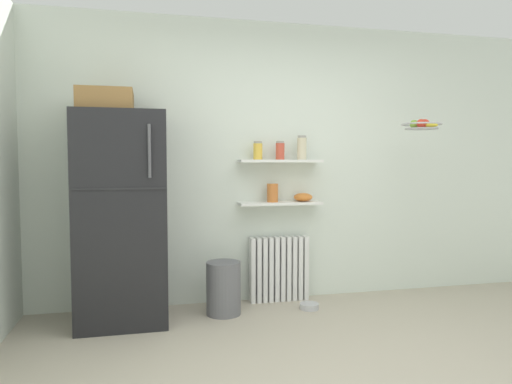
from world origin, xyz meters
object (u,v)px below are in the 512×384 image
at_px(storage_jar_0, 258,151).
at_px(shelf_bowl, 303,197).
at_px(vase, 273,193).
at_px(trash_bin, 223,288).
at_px(storage_jar_2, 302,148).
at_px(pet_food_bowl, 309,306).
at_px(radiator, 279,269).
at_px(refrigerator, 121,213).
at_px(hanging_fruit_basket, 422,125).
at_px(storage_jar_1, 280,151).

bearing_deg(storage_jar_0, shelf_bowl, -0.00).
bearing_deg(vase, trash_bin, -153.79).
xyz_separation_m(storage_jar_2, vase, (-0.28, 0.00, -0.42)).
bearing_deg(pet_food_bowl, radiator, 121.66).
bearing_deg(pet_food_bowl, refrigerator, 177.82).
distance_m(storage_jar_2, vase, 0.50).
relative_size(radiator, hanging_fruit_basket, 1.73).
bearing_deg(refrigerator, hanging_fruit_basket, -4.23).
height_order(storage_jar_1, shelf_bowl, storage_jar_1).
relative_size(storage_jar_2, shelf_bowl, 1.27).
xyz_separation_m(storage_jar_1, trash_bin, (-0.57, -0.25, -1.18)).
bearing_deg(trash_bin, storage_jar_2, 17.48).
relative_size(storage_jar_0, pet_food_bowl, 0.98).
height_order(storage_jar_1, trash_bin, storage_jar_1).
xyz_separation_m(storage_jar_2, pet_food_bowl, (-0.02, -0.28, -1.41)).
distance_m(refrigerator, radiator, 1.54).
height_order(radiator, pet_food_bowl, radiator).
distance_m(storage_jar_0, pet_food_bowl, 1.47).
height_order(refrigerator, shelf_bowl, refrigerator).
xyz_separation_m(storage_jar_2, trash_bin, (-0.78, -0.25, -1.21)).
distance_m(storage_jar_2, shelf_bowl, 0.46).
xyz_separation_m(refrigerator, radiator, (1.40, 0.25, -0.59)).
relative_size(trash_bin, pet_food_bowl, 2.66).
bearing_deg(trash_bin, radiator, 25.79).
height_order(storage_jar_2, trash_bin, storage_jar_2).
distance_m(radiator, vase, 0.72).
relative_size(storage_jar_1, hanging_fruit_basket, 0.49).
distance_m(storage_jar_1, pet_food_bowl, 1.43).
xyz_separation_m(storage_jar_0, storage_jar_1, (0.21, 0.00, 0.00)).
bearing_deg(radiator, storage_jar_1, -90.00).
distance_m(storage_jar_1, storage_jar_2, 0.21).
bearing_deg(storage_jar_0, hanging_fruit_basket, -16.44).
relative_size(vase, hanging_fruit_basket, 0.49).
bearing_deg(hanging_fruit_basket, vase, 161.86).
height_order(pet_food_bowl, hanging_fruit_basket, hanging_fruit_basket).
height_order(shelf_bowl, pet_food_bowl, shelf_bowl).
xyz_separation_m(shelf_bowl, hanging_fruit_basket, (0.96, -0.41, 0.66)).
bearing_deg(vase, refrigerator, -170.59).
xyz_separation_m(storage_jar_2, shelf_bowl, (0.01, 0.00, -0.46)).
bearing_deg(refrigerator, radiator, 10.13).
distance_m(storage_jar_2, trash_bin, 1.46).
distance_m(radiator, hanging_fruit_basket, 1.84).
distance_m(shelf_bowl, trash_bin, 1.12).
bearing_deg(refrigerator, vase, 9.41).
bearing_deg(pet_food_bowl, shelf_bowl, 83.25).
distance_m(refrigerator, vase, 1.36).
relative_size(refrigerator, storage_jar_0, 11.22).
bearing_deg(trash_bin, vase, 26.21).
xyz_separation_m(storage_jar_1, hanging_fruit_basket, (1.19, -0.41, 0.22)).
relative_size(storage_jar_1, storage_jar_2, 0.77).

